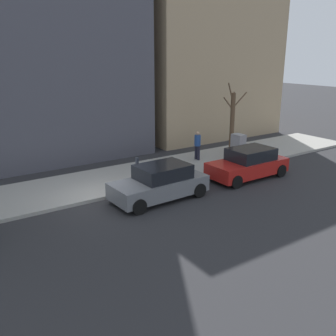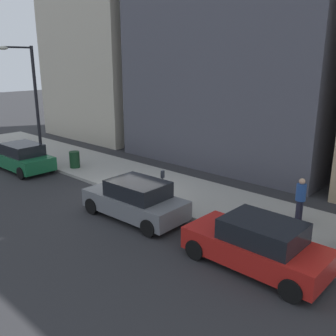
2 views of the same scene
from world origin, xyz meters
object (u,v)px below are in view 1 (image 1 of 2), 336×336
at_px(parking_meter, 137,168).
at_px(office_tower_left, 186,35).
at_px(pedestrian_near_meter, 197,144).
at_px(utility_box, 238,147).
at_px(parked_car_red, 248,164).
at_px(bare_tree, 232,121).
at_px(parked_car_grey, 160,183).

height_order(parking_meter, office_tower_left, office_tower_left).
relative_size(parking_meter, pedestrian_near_meter, 0.81).
bearing_deg(office_tower_left, utility_box, 161.60).
relative_size(parked_car_red, pedestrian_near_meter, 2.53).
height_order(parked_car_red, bare_tree, bare_tree).
relative_size(parked_car_grey, pedestrian_near_meter, 2.57).
bearing_deg(utility_box, office_tower_left, -18.40).
relative_size(parked_car_red, bare_tree, 0.98).
relative_size(utility_box, office_tower_left, 0.10).
bearing_deg(parking_meter, parked_car_red, -107.59).
bearing_deg(parked_car_red, utility_box, -34.75).
xyz_separation_m(parked_car_red, utility_box, (2.57, -1.79, 0.11)).
relative_size(parked_car_grey, parking_meter, 3.16).
distance_m(parked_car_grey, parking_meter, 1.71).
height_order(parked_car_red, utility_box, utility_box).
xyz_separation_m(utility_box, office_tower_left, (9.61, -3.20, 6.59)).
height_order(parked_car_red, office_tower_left, office_tower_left).
xyz_separation_m(parked_car_grey, office_tower_left, (12.15, -10.26, 6.70)).
distance_m(parked_car_grey, bare_tree, 8.77).
bearing_deg(utility_box, parked_car_red, 145.11).
xyz_separation_m(parked_car_grey, parking_meter, (1.69, 0.16, 0.24)).
xyz_separation_m(pedestrian_near_meter, office_tower_left, (8.51, -5.35, 6.35)).
relative_size(utility_box, pedestrian_near_meter, 0.86).
distance_m(parked_car_red, parked_car_grey, 5.27).
height_order(parked_car_red, parked_car_grey, same).
relative_size(parked_car_red, parked_car_grey, 0.99).
bearing_deg(bare_tree, utility_box, 152.36).
xyz_separation_m(parking_meter, bare_tree, (2.16, -7.92, 1.15)).
distance_m(parked_car_red, utility_box, 3.14).
xyz_separation_m(parked_car_red, office_tower_left, (12.18, -4.99, 6.70)).
distance_m(parking_meter, utility_box, 7.28).
relative_size(parked_car_grey, bare_tree, 0.99).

